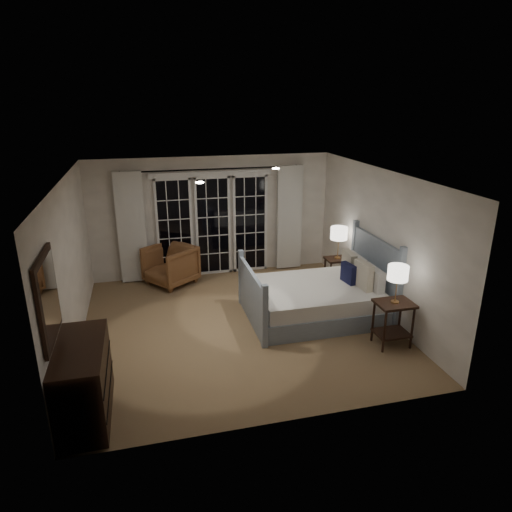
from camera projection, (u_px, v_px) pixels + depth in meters
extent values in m
plane|color=#8C6E4B|center=(238.00, 325.00, 7.65)|extent=(5.00, 5.00, 0.00)
plane|color=white|center=(236.00, 176.00, 6.83)|extent=(5.00, 5.00, 0.00)
cube|color=white|center=(70.00, 268.00, 6.66)|extent=(0.02, 5.00, 2.50)
cube|color=white|center=(380.00, 243.00, 7.82)|extent=(0.02, 5.00, 2.50)
cube|color=white|center=(213.00, 217.00, 9.53)|extent=(5.00, 0.02, 2.50)
cube|color=white|center=(285.00, 327.00, 4.95)|extent=(5.00, 0.02, 2.50)
cube|color=black|center=(175.00, 229.00, 9.38)|extent=(0.66, 0.02, 2.02)
cube|color=black|center=(213.00, 226.00, 9.57)|extent=(0.66, 0.02, 2.02)
cube|color=black|center=(250.00, 224.00, 9.75)|extent=(0.66, 0.02, 2.02)
cube|color=white|center=(211.00, 174.00, 9.19)|extent=(2.50, 0.04, 0.10)
cylinder|color=black|center=(212.00, 169.00, 9.11)|extent=(3.50, 0.03, 0.03)
cube|color=silver|center=(132.00, 228.00, 9.07)|extent=(0.55, 0.10, 2.25)
cube|color=silver|center=(289.00, 218.00, 9.83)|extent=(0.55, 0.10, 2.25)
cylinder|color=white|center=(276.00, 169.00, 7.57)|extent=(0.12, 0.12, 0.01)
cylinder|color=white|center=(200.00, 182.00, 6.33)|extent=(0.12, 0.12, 0.01)
cube|color=gray|center=(314.00, 307.00, 7.93)|extent=(2.10, 1.64, 0.31)
cube|color=silver|center=(314.00, 292.00, 7.84)|extent=(2.04, 1.58, 0.26)
cube|color=gray|center=(374.00, 274.00, 8.02)|extent=(0.06, 1.64, 1.33)
cube|color=gray|center=(252.00, 298.00, 7.57)|extent=(0.06, 1.64, 0.92)
cube|color=silver|center=(373.00, 278.00, 7.65)|extent=(0.14, 0.60, 0.36)
cube|color=silver|center=(356.00, 265.00, 8.24)|extent=(0.14, 0.60, 0.36)
cube|color=beige|center=(363.00, 275.00, 7.64)|extent=(0.16, 0.46, 0.45)
cube|color=beige|center=(349.00, 264.00, 8.15)|extent=(0.16, 0.46, 0.45)
cube|color=#121433|center=(348.00, 273.00, 7.88)|extent=(0.15, 0.35, 0.34)
cube|color=black|center=(395.00, 304.00, 6.82)|extent=(0.55, 0.44, 0.04)
cube|color=black|center=(391.00, 333.00, 6.98)|extent=(0.51, 0.40, 0.03)
cylinder|color=black|center=(384.00, 332.00, 6.72)|extent=(0.04, 0.04, 0.68)
cylinder|color=black|center=(412.00, 328.00, 6.82)|extent=(0.04, 0.04, 0.68)
cylinder|color=black|center=(373.00, 321.00, 7.04)|extent=(0.04, 0.04, 0.68)
cylinder|color=black|center=(400.00, 318.00, 7.14)|extent=(0.04, 0.04, 0.68)
cube|color=black|center=(337.00, 259.00, 9.03)|extent=(0.46, 0.37, 0.04)
cube|color=black|center=(336.00, 278.00, 9.17)|extent=(0.42, 0.33, 0.03)
cylinder|color=black|center=(330.00, 276.00, 8.95)|extent=(0.04, 0.04, 0.57)
cylinder|color=black|center=(348.00, 275.00, 9.04)|extent=(0.04, 0.04, 0.57)
cylinder|color=black|center=(325.00, 271.00, 9.22)|extent=(0.04, 0.04, 0.57)
cylinder|color=black|center=(342.00, 269.00, 9.31)|extent=(0.04, 0.04, 0.57)
cylinder|color=#BA874A|center=(395.00, 302.00, 6.81)|extent=(0.12, 0.12, 0.02)
cylinder|color=#BA874A|center=(396.00, 291.00, 6.75)|extent=(0.02, 0.02, 0.34)
cylinder|color=white|center=(398.00, 273.00, 6.65)|extent=(0.30, 0.30, 0.22)
cylinder|color=#BA874A|center=(337.00, 258.00, 9.02)|extent=(0.12, 0.12, 0.02)
cylinder|color=#BA874A|center=(338.00, 248.00, 8.96)|extent=(0.02, 0.02, 0.37)
cylinder|color=white|center=(339.00, 233.00, 8.86)|extent=(0.33, 0.33, 0.24)
imported|color=brown|center=(171.00, 265.00, 9.22)|extent=(1.21, 1.21, 0.80)
cube|color=black|center=(84.00, 381.00, 5.34)|extent=(0.54, 1.31, 0.93)
cube|color=black|center=(110.00, 389.00, 5.45)|extent=(0.01, 1.29, 0.01)
cube|color=black|center=(107.00, 367.00, 5.35)|extent=(0.01, 1.29, 0.01)
cube|color=black|center=(48.00, 299.00, 4.92)|extent=(0.04, 0.85, 1.00)
cube|color=white|center=(50.00, 299.00, 4.93)|extent=(0.01, 0.73, 0.88)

